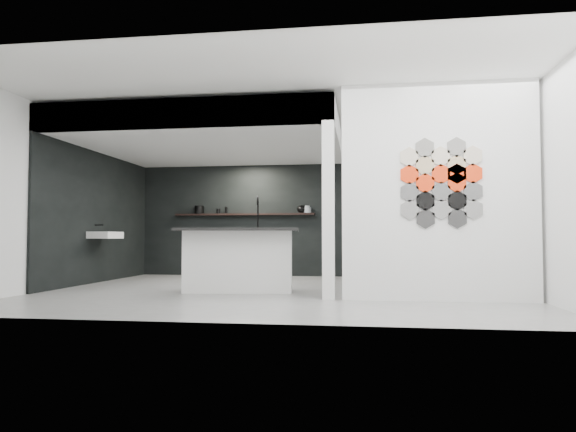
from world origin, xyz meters
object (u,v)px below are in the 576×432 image
at_px(kettle, 302,209).
at_px(glass_vase, 307,209).
at_px(glass_bowl, 307,210).
at_px(kitchen_island, 239,259).
at_px(stockpot, 199,210).
at_px(utensil_cup, 218,211).
at_px(bottle_dark, 226,210).
at_px(partition_panel, 438,191).
at_px(wall_basin, 105,235).

distance_m(kettle, glass_vase, 0.12).
bearing_deg(glass_bowl, kitchen_island, -102.92).
xyz_separation_m(kitchen_island, glass_bowl, (0.72, 3.12, 0.89)).
height_order(stockpot, utensil_cup, stockpot).
xyz_separation_m(kettle, bottle_dark, (-1.62, 0.00, -0.01)).
distance_m(kitchen_island, kettle, 3.30).
bearing_deg(partition_panel, bottle_dark, 134.64).
relative_size(partition_panel, utensil_cup, 28.06).
distance_m(glass_vase, bottle_dark, 1.74).
bearing_deg(bottle_dark, utensil_cup, 180.00).
bearing_deg(kitchen_island, glass_bowl, 70.42).
bearing_deg(wall_basin, kitchen_island, -21.48).
bearing_deg(utensil_cup, wall_basin, -125.61).
bearing_deg(partition_panel, glass_vase, 118.23).
bearing_deg(wall_basin, utensil_cup, 54.39).
bearing_deg(utensil_cup, glass_bowl, 0.00).
distance_m(partition_panel, stockpot, 5.86).
xyz_separation_m(wall_basin, kettle, (3.27, 2.07, 0.55)).
xyz_separation_m(kitchen_island, bottle_dark, (-1.03, 3.12, 0.90)).
distance_m(stockpot, glass_vase, 2.34).
xyz_separation_m(kettle, glass_bowl, (0.12, 0.00, -0.02)).
distance_m(stockpot, glass_bowl, 2.34).
xyz_separation_m(partition_panel, glass_vase, (-2.08, 3.87, -0.01)).
bearing_deg(glass_bowl, utensil_cup, 180.00).
relative_size(kitchen_island, kettle, 9.88).
bearing_deg(wall_basin, glass_bowl, 31.35).
relative_size(wall_basin, utensil_cup, 6.01).
bearing_deg(kitchen_island, stockpot, 110.81).
distance_m(kitchen_island, glass_bowl, 3.32).
height_order(glass_bowl, bottle_dark, bottle_dark).
xyz_separation_m(partition_panel, bottle_dark, (-3.82, 3.87, -0.01)).
bearing_deg(partition_panel, kettle, 119.62).
bearing_deg(glass_vase, glass_bowl, 0.00).
bearing_deg(partition_panel, utensil_cup, 135.88).
bearing_deg(glass_vase, kettle, 180.00).
xyz_separation_m(kitchen_island, glass_vase, (0.72, 3.12, 0.91)).
bearing_deg(glass_vase, stockpot, 180.00).
bearing_deg(stockpot, utensil_cup, 0.00).
bearing_deg(glass_bowl, glass_vase, 0.00).
relative_size(kettle, glass_vase, 1.27).
relative_size(kitchen_island, glass_vase, 12.58).
relative_size(stockpot, bottle_dark, 1.42).
xyz_separation_m(partition_panel, kitchen_island, (-2.79, 0.75, -0.91)).
height_order(kitchen_island, glass_bowl, kitchen_island).
bearing_deg(utensil_cup, glass_vase, 0.00).
xyz_separation_m(glass_vase, bottle_dark, (-1.74, 0.00, -0.00)).
bearing_deg(stockpot, glass_vase, 0.00).
distance_m(stockpot, bottle_dark, 0.59).
relative_size(partition_panel, wall_basin, 4.67).
relative_size(kitchen_island, bottle_dark, 13.09).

